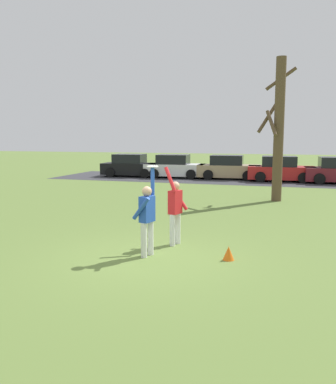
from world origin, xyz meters
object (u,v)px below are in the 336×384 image
object	(u,v)px
parked_car_tan	(228,168)
bare_tree_tall	(278,128)
frisbee_disc	(153,166)
parked_car_black	(131,166)
person_defender	(175,207)
field_cone_orange	(229,253)
parked_car_white	(175,167)
parked_car_red	(281,170)
person_catcher	(147,215)

from	to	relation	value
parked_car_tan	bare_tree_tall	distance (m)	9.57
frisbee_disc	parked_car_black	distance (m)	19.20
frisbee_disc	parked_car_black	world-z (taller)	frisbee_disc
person_defender	parked_car_tan	bearing A→B (deg)	-159.40
parked_car_tan	bare_tree_tall	size ratio (longest dim) A/B	0.69
frisbee_disc	field_cone_orange	size ratio (longest dim) A/B	0.85
parked_car_white	bare_tree_tall	world-z (taller)	bare_tree_tall
frisbee_disc	parked_car_red	size ratio (longest dim) A/B	0.06
parked_car_black	field_cone_orange	distance (m)	19.92
parked_car_tan	parked_car_red	size ratio (longest dim) A/B	1.00
parked_car_red	field_cone_orange	distance (m)	17.34
parked_car_red	bare_tree_tall	size ratio (longest dim) A/B	0.69
person_defender	frisbee_disc	xyz separation A→B (m)	(-0.28, -0.93, 1.11)
person_defender	parked_car_tan	size ratio (longest dim) A/B	0.49
parked_car_white	parked_car_black	bearing A→B (deg)	178.27
person_defender	parked_car_black	world-z (taller)	person_defender
parked_car_white	field_cone_orange	bearing A→B (deg)	-73.49
person_defender	parked_car_black	size ratio (longest dim) A/B	0.49
frisbee_disc	bare_tree_tall	world-z (taller)	bare_tree_tall
parked_car_white	parked_car_red	distance (m)	7.07
frisbee_disc	parked_car_white	distance (m)	18.22
person_catcher	parked_car_tan	bearing A→B (deg)	19.26
parked_car_tan	field_cone_orange	world-z (taller)	parked_car_tan
parked_car_white	field_cone_orange	size ratio (longest dim) A/B	13.11
person_catcher	parked_car_tan	xyz separation A→B (m)	(-0.75, 18.00, -0.25)
frisbee_disc	parked_car_tan	size ratio (longest dim) A/B	0.06
parked_car_black	parked_car_red	bearing A→B (deg)	-4.18
frisbee_disc	parked_car_white	bearing A→B (deg)	104.35
parked_car_black	parked_car_red	world-z (taller)	same
person_defender	field_cone_orange	world-z (taller)	person_defender
person_defender	parked_car_red	bearing A→B (deg)	-171.02
person_catcher	parked_car_red	distance (m)	17.76
parked_car_red	bare_tree_tall	bearing A→B (deg)	-93.34
person_defender	parked_car_white	bearing A→B (deg)	-147.10
parked_car_white	parked_car_tan	xyz separation A→B (m)	(3.69, 0.18, 0.00)
parked_car_tan	parked_car_red	bearing A→B (deg)	-10.51
parked_car_tan	parked_car_black	bearing A→B (deg)	178.93
frisbee_disc	field_cone_orange	world-z (taller)	frisbee_disc
parked_car_white	parked_car_red	world-z (taller)	same
frisbee_disc	parked_car_red	bearing A→B (deg)	81.60
person_catcher	parked_car_black	world-z (taller)	person_catcher
parked_car_red	field_cone_orange	world-z (taller)	parked_car_red
parked_car_white	bare_tree_tall	bearing A→B (deg)	-53.38
parked_car_black	field_cone_orange	xyz separation A→B (m)	(9.52, -17.49, -0.57)
frisbee_disc	person_catcher	bearing A→B (deg)	-106.88
parked_car_red	field_cone_orange	bearing A→B (deg)	-95.74
person_defender	field_cone_orange	distance (m)	1.95
person_defender	parked_car_white	world-z (taller)	person_defender
parked_car_white	parked_car_tan	bearing A→B (deg)	-0.49
person_catcher	parked_car_white	world-z (taller)	person_catcher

